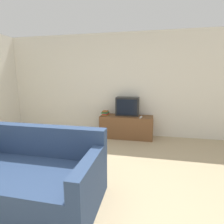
{
  "coord_description": "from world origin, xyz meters",
  "views": [
    {
      "loc": [
        0.78,
        -1.51,
        1.5
      ],
      "look_at": [
        -0.03,
        2.37,
        0.72
      ],
      "focal_mm": 28.0,
      "sensor_mm": 36.0,
      "label": 1
    }
  ],
  "objects_px": {
    "tv_stand": "(126,127)",
    "book_stack": "(105,113)",
    "couch": "(28,178)",
    "remote_on_stand": "(141,117)",
    "television": "(128,106)"
  },
  "relations": [
    {
      "from": "television",
      "to": "couch",
      "type": "xyz_separation_m",
      "value": [
        -0.91,
        -2.65,
        -0.5
      ]
    },
    {
      "from": "television",
      "to": "couch",
      "type": "relative_size",
      "value": 0.32
    },
    {
      "from": "television",
      "to": "remote_on_stand",
      "type": "distance_m",
      "value": 0.46
    },
    {
      "from": "couch",
      "to": "remote_on_stand",
      "type": "relative_size",
      "value": 9.41
    },
    {
      "from": "television",
      "to": "couch",
      "type": "bearing_deg",
      "value": -108.91
    },
    {
      "from": "television",
      "to": "couch",
      "type": "distance_m",
      "value": 2.85
    },
    {
      "from": "book_stack",
      "to": "couch",
      "type": "bearing_deg",
      "value": -97.84
    },
    {
      "from": "couch",
      "to": "remote_on_stand",
      "type": "xyz_separation_m",
      "value": [
        1.26,
        2.45,
        0.28
      ]
    },
    {
      "from": "remote_on_stand",
      "to": "television",
      "type": "bearing_deg",
      "value": 150.35
    },
    {
      "from": "television",
      "to": "remote_on_stand",
      "type": "height_order",
      "value": "television"
    },
    {
      "from": "couch",
      "to": "book_stack",
      "type": "height_order",
      "value": "couch"
    },
    {
      "from": "tv_stand",
      "to": "remote_on_stand",
      "type": "height_order",
      "value": "remote_on_stand"
    },
    {
      "from": "remote_on_stand",
      "to": "couch",
      "type": "bearing_deg",
      "value": -117.23
    },
    {
      "from": "tv_stand",
      "to": "book_stack",
      "type": "height_order",
      "value": "book_stack"
    },
    {
      "from": "couch",
      "to": "remote_on_stand",
      "type": "bearing_deg",
      "value": 63.03
    }
  ]
}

